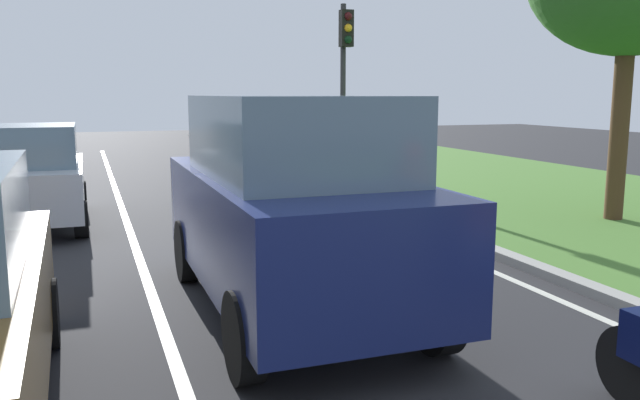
{
  "coord_description": "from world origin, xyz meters",
  "views": [
    {
      "loc": [
        -1.33,
        2.34,
        2.3
      ],
      "look_at": [
        0.95,
        8.64,
        1.2
      ],
      "focal_mm": 36.4,
      "sensor_mm": 36.0,
      "label": 1
    }
  ],
  "objects": [
    {
      "name": "car_hatchback_far",
      "position": [
        -2.22,
        14.47,
        0.88
      ],
      "size": [
        1.74,
        3.71,
        1.78
      ],
      "rotation": [
        0.0,
        0.0,
        0.0
      ],
      "color": "#B7BABF",
      "rests_on": "ground"
    },
    {
      "name": "traffic_light_near_right",
      "position": [
        4.98,
        17.89,
        3.11
      ],
      "size": [
        0.32,
        0.5,
        4.53
      ],
      "color": "#2D2D2D",
      "rests_on": "ground"
    },
    {
      "name": "ground_plane",
      "position": [
        0.0,
        14.0,
        0.0
      ],
      "size": [
        60.0,
        60.0,
        0.0
      ],
      "primitive_type": "plane",
      "color": "#262628"
    },
    {
      "name": "lane_line_center",
      "position": [
        -0.7,
        14.0,
        0.0
      ],
      "size": [
        0.12,
        32.0,
        0.01
      ],
      "primitive_type": "cube",
      "color": "silver",
      "rests_on": "ground"
    },
    {
      "name": "car_suv_ahead",
      "position": [
        0.66,
        8.68,
        1.17
      ],
      "size": [
        1.97,
        4.5,
        2.28
      ],
      "rotation": [
        0.0,
        0.0,
        -0.0
      ],
      "color": "navy",
      "rests_on": "ground"
    },
    {
      "name": "lane_line_right_edge",
      "position": [
        3.6,
        14.0,
        0.0
      ],
      "size": [
        0.12,
        32.0,
        0.01
      ],
      "primitive_type": "cube",
      "color": "silver",
      "rests_on": "ground"
    },
    {
      "name": "grass_verge_right",
      "position": [
        8.5,
        14.0,
        0.03
      ],
      "size": [
        9.0,
        48.0,
        0.06
      ],
      "primitive_type": "cube",
      "color": "#47752D",
      "rests_on": "ground"
    },
    {
      "name": "curb_right",
      "position": [
        4.1,
        14.0,
        0.06
      ],
      "size": [
        0.24,
        48.0,
        0.12
      ],
      "primitive_type": "cube",
      "color": "#9E9B93",
      "rests_on": "ground"
    }
  ]
}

